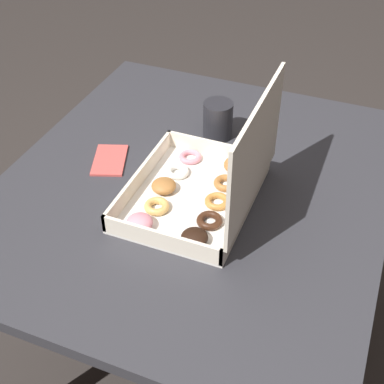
{
  "coord_description": "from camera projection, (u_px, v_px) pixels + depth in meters",
  "views": [
    {
      "loc": [
        0.92,
        0.36,
        1.52
      ],
      "look_at": [
        0.06,
        0.02,
        0.73
      ],
      "focal_mm": 50.0,
      "sensor_mm": 36.0,
      "label": 1
    }
  ],
  "objects": [
    {
      "name": "ground_plane",
      "position": [
        194.0,
        352.0,
        1.73
      ],
      "size": [
        8.0,
        8.0,
        0.0
      ],
      "primitive_type": "plane",
      "color": "#2D2826"
    },
    {
      "name": "dining_table",
      "position": [
        195.0,
        213.0,
        1.34
      ],
      "size": [
        1.01,
        0.9,
        0.71
      ],
      "color": "#2D2D33",
      "rests_on": "ground_plane"
    },
    {
      "name": "donut_box",
      "position": [
        208.0,
        184.0,
        1.18
      ],
      "size": [
        0.35,
        0.28,
        0.29
      ],
      "color": "silver",
      "rests_on": "dining_table"
    },
    {
      "name": "coffee_mug",
      "position": [
        218.0,
        119.0,
        1.4
      ],
      "size": [
        0.08,
        0.08,
        0.1
      ],
      "color": "#232328",
      "rests_on": "dining_table"
    },
    {
      "name": "paper_napkin",
      "position": [
        110.0,
        160.0,
        1.34
      ],
      "size": [
        0.15,
        0.12,
        0.01
      ],
      "color": "#CC4C47",
      "rests_on": "dining_table"
    }
  ]
}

